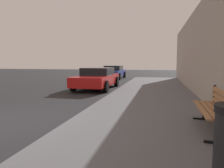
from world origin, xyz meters
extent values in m
cube|color=#5B5B60|center=(4.00, 0.00, 0.07)|extent=(4.00, 32.00, 0.15)
cube|color=#9E6B42|center=(5.11, 0.35, 0.60)|extent=(0.18, 1.87, 0.04)
cube|color=#9E6B42|center=(5.24, 0.35, 0.60)|extent=(0.18, 1.87, 0.04)
cube|color=#9E6B42|center=(5.36, 0.34, 0.60)|extent=(0.18, 1.87, 0.04)
cube|color=#9E6B42|center=(5.49, 0.34, 0.60)|extent=(0.18, 1.87, 0.04)
cube|color=#9E6B42|center=(5.52, 0.34, 0.70)|extent=(0.13, 1.87, 0.11)
cube|color=#9E6B42|center=(5.52, 0.34, 0.83)|extent=(0.13, 1.87, 0.11)
cube|color=#9E6B42|center=(5.52, 0.34, 0.96)|extent=(0.13, 1.87, 0.11)
cube|color=black|center=(5.27, -0.47, 0.38)|extent=(0.06, 0.06, 0.45)
cube|color=black|center=(5.27, -0.47, 0.17)|extent=(0.50, 0.08, 0.04)
cube|color=black|center=(5.33, 1.16, 0.38)|extent=(0.06, 0.06, 0.45)
cube|color=black|center=(5.33, 1.16, 0.17)|extent=(0.50, 0.08, 0.04)
cube|color=black|center=(5.56, 1.15, 0.82)|extent=(0.05, 0.05, 0.44)
cube|color=red|center=(0.56, 7.66, 0.54)|extent=(1.85, 4.51, 0.55)
cube|color=black|center=(0.56, 7.89, 1.04)|extent=(1.63, 2.03, 0.45)
cylinder|color=black|center=(1.49, 6.22, 0.32)|extent=(0.22, 0.64, 0.64)
cylinder|color=black|center=(-0.36, 6.22, 0.32)|extent=(0.22, 0.64, 0.64)
cylinder|color=black|center=(1.49, 9.10, 0.32)|extent=(0.22, 0.64, 0.64)
cylinder|color=black|center=(-0.36, 9.10, 0.32)|extent=(0.22, 0.64, 0.64)
cube|color=#233899|center=(-0.15, 15.62, 0.54)|extent=(1.77, 4.59, 0.55)
cube|color=black|center=(-0.15, 15.85, 1.04)|extent=(1.55, 2.06, 0.45)
cylinder|color=black|center=(0.74, 14.15, 0.32)|extent=(0.22, 0.64, 0.64)
cylinder|color=black|center=(-1.03, 14.15, 0.32)|extent=(0.22, 0.64, 0.64)
cylinder|color=black|center=(0.74, 17.09, 0.32)|extent=(0.22, 0.64, 0.64)
cylinder|color=black|center=(-1.03, 17.09, 0.32)|extent=(0.22, 0.64, 0.64)
camera|label=1|loc=(4.18, -4.36, 1.60)|focal=33.25mm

